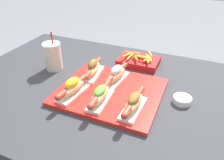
# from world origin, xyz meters

# --- Properties ---
(patio_table) EXTENTS (1.45, 0.94, 0.75)m
(patio_table) POSITION_xyz_m (0.00, 0.00, 0.38)
(patio_table) COLOR #333338
(patio_table) RESTS_ON ground_plane
(serving_tray) EXTENTS (0.44, 0.38, 0.02)m
(serving_tray) POSITION_xyz_m (0.02, -0.03, 0.76)
(serving_tray) COLOR red
(serving_tray) RESTS_ON patio_table
(hot_dog_0) EXTENTS (0.08, 0.21, 0.08)m
(hot_dog_0) POSITION_xyz_m (-0.11, -0.13, 0.80)
(hot_dog_0) COLOR white
(hot_dog_0) RESTS_ON serving_tray
(hot_dog_1) EXTENTS (0.07, 0.21, 0.07)m
(hot_dog_1) POSITION_xyz_m (0.01, -0.12, 0.80)
(hot_dog_1) COLOR white
(hot_dog_1) RESTS_ON serving_tray
(hot_dog_2) EXTENTS (0.07, 0.21, 0.07)m
(hot_dog_2) POSITION_xyz_m (0.15, -0.12, 0.80)
(hot_dog_2) COLOR white
(hot_dog_2) RESTS_ON serving_tray
(hot_dog_3) EXTENTS (0.08, 0.21, 0.08)m
(hot_dog_3) POSITION_xyz_m (-0.11, 0.05, 0.80)
(hot_dog_3) COLOR white
(hot_dog_3) RESTS_ON serving_tray
(hot_dog_4) EXTENTS (0.08, 0.21, 0.08)m
(hot_dog_4) POSITION_xyz_m (0.01, 0.05, 0.80)
(hot_dog_4) COLOR white
(hot_dog_4) RESTS_ON serving_tray
(sauce_bowl) EXTENTS (0.07, 0.07, 0.03)m
(sauce_bowl) POSITION_xyz_m (0.32, 0.02, 0.76)
(sauce_bowl) COLOR white
(sauce_bowl) RESTS_ON patio_table
(drink_cup) EXTENTS (0.09, 0.09, 0.20)m
(drink_cup) POSITION_xyz_m (-0.34, 0.06, 0.82)
(drink_cup) COLOR beige
(drink_cup) RESTS_ON patio_table
(fries_basket) EXTENTS (0.21, 0.15, 0.06)m
(fries_basket) POSITION_xyz_m (0.05, 0.28, 0.77)
(fries_basket) COLOR #B21919
(fries_basket) RESTS_ON patio_table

